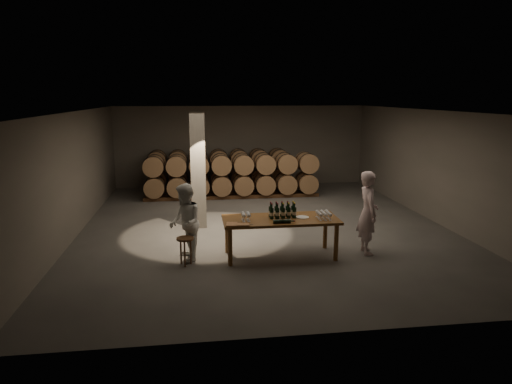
{
  "coord_description": "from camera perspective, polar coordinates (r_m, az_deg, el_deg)",
  "views": [
    {
      "loc": [
        -1.88,
        -12.26,
        3.63
      ],
      "look_at": [
        -0.29,
        -0.54,
        1.1
      ],
      "focal_mm": 32.0,
      "sensor_mm": 36.0,
      "label": 1
    }
  ],
  "objects": [
    {
      "name": "glass_cluster_right",
      "position": [
        10.37,
        8.45,
        -2.66
      ],
      "size": [
        0.3,
        0.41,
        0.16
      ],
      "color": "silver",
      "rests_on": "tasting_table"
    },
    {
      "name": "barrel_stack_front",
      "position": [
        16.35,
        -3.01,
        2.18
      ],
      "size": [
        6.26,
        0.95,
        1.57
      ],
      "color": "brown",
      "rests_on": "ground"
    },
    {
      "name": "barrel_stack_back",
      "position": [
        17.7,
        -4.64,
        2.92
      ],
      "size": [
        5.48,
        0.95,
        1.57
      ],
      "color": "brown",
      "rests_on": "ground"
    },
    {
      "name": "pen",
      "position": [
        9.76,
        -0.75,
        -4.13
      ],
      "size": [
        0.13,
        0.04,
        0.01
      ],
      "primitive_type": "cylinder",
      "rotation": [
        0.0,
        1.57,
        0.23
      ],
      "color": "black",
      "rests_on": "tasting_table"
    },
    {
      "name": "notebook_corner",
      "position": [
        9.79,
        -3.04,
        -4.06
      ],
      "size": [
        0.26,
        0.32,
        0.03
      ],
      "primitive_type": "cube",
      "rotation": [
        0.0,
        0.0,
        -0.1
      ],
      "color": "#9B6338",
      "rests_on": "tasting_table"
    },
    {
      "name": "plate",
      "position": [
        10.4,
        5.84,
        -3.16
      ],
      "size": [
        0.29,
        0.29,
        0.02
      ],
      "primitive_type": "cylinder",
      "color": "white",
      "rests_on": "tasting_table"
    },
    {
      "name": "person_woman",
      "position": [
        10.16,
        -8.85,
        -3.82
      ],
      "size": [
        0.78,
        0.93,
        1.74
      ],
      "primitive_type": "imported",
      "rotation": [
        0.0,
        0.0,
        -1.42
      ],
      "color": "white",
      "rests_on": "ground"
    },
    {
      "name": "stool",
      "position": [
        10.0,
        -8.85,
        -6.28
      ],
      "size": [
        0.37,
        0.37,
        0.62
      ],
      "rotation": [
        0.0,
        0.0,
        -0.11
      ],
      "color": "brown",
      "rests_on": "ground"
    },
    {
      "name": "tasting_table",
      "position": [
        10.33,
        3.08,
        -3.86
      ],
      "size": [
        2.6,
        1.1,
        0.9
      ],
      "color": "brown",
      "rests_on": "ground"
    },
    {
      "name": "notebook_near",
      "position": [
        9.74,
        -1.6,
        -4.11
      ],
      "size": [
        0.27,
        0.23,
        0.03
      ],
      "primitive_type": "cube",
      "rotation": [
        0.0,
        0.0,
        -0.09
      ],
      "color": "#9B6338",
      "rests_on": "tasting_table"
    },
    {
      "name": "bottle_cluster",
      "position": [
        10.35,
        3.33,
        -2.51
      ],
      "size": [
        0.61,
        0.24,
        0.36
      ],
      "color": "black",
      "rests_on": "tasting_table"
    },
    {
      "name": "glass_cluster_left",
      "position": [
        10.08,
        -1.28,
        -2.86
      ],
      "size": [
        0.2,
        0.31,
        0.18
      ],
      "color": "silver",
      "rests_on": "tasting_table"
    },
    {
      "name": "lying_bottles",
      "position": [
        9.91,
        3.31,
        -3.69
      ],
      "size": [
        0.48,
        0.08,
        0.08
      ],
      "color": "black",
      "rests_on": "tasting_table"
    },
    {
      "name": "person_man",
      "position": [
        10.81,
        13.81,
        -2.52
      ],
      "size": [
        0.51,
        0.74,
        1.94
      ],
      "primitive_type": "imported",
      "rotation": [
        0.0,
        0.0,
        1.5
      ],
      "color": "silver",
      "rests_on": "ground"
    },
    {
      "name": "room",
      "position": [
        12.62,
        -7.26,
        2.72
      ],
      "size": [
        12.0,
        12.0,
        12.0
      ],
      "color": "#504D4B",
      "rests_on": "ground"
    }
  ]
}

